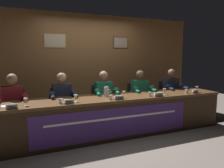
{
  "coord_description": "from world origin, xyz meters",
  "views": [
    {
      "loc": [
        -1.53,
        -3.73,
        1.53
      ],
      "look_at": [
        0.0,
        0.0,
        1.01
      ],
      "focal_mm": 33.55,
      "sensor_mm": 36.0,
      "label": 1
    }
  ],
  "objects_px": {
    "panelist_center": "(105,95)",
    "panelist_far_right": "(173,90)",
    "chair_left": "(62,110)",
    "water_cup_center": "(111,98)",
    "water_cup_left": "(61,101)",
    "document_stack_far_left": "(9,106)",
    "water_pitcher_central": "(107,92)",
    "chair_far_right": "(167,100)",
    "nameplate_far_right": "(195,91)",
    "nameplate_left": "(69,101)",
    "panelist_left": "(63,98)",
    "chair_right": "(137,102)",
    "nameplate_far_left": "(12,106)",
    "conference_table": "(114,109)",
    "water_cup_far_right": "(187,91)",
    "chair_center": "(102,106)",
    "juice_glass_right": "(164,90)",
    "water_cup_right": "(150,94)",
    "nameplate_right": "(159,94)",
    "panelist_right": "(141,92)",
    "panelist_far_left": "(13,102)",
    "juice_glass_far_left": "(26,100)",
    "juice_glass_left": "(76,97)",
    "juice_glass_center": "(124,93)",
    "nameplate_center": "(119,97)",
    "juice_glass_far_right": "(197,88)"
  },
  "relations": [
    {
      "from": "panelist_center",
      "to": "panelist_far_right",
      "type": "distance_m",
      "value": 1.78
    },
    {
      "from": "chair_left",
      "to": "water_cup_center",
      "type": "distance_m",
      "value": 1.2
    },
    {
      "from": "water_cup_left",
      "to": "water_cup_center",
      "type": "xyz_separation_m",
      "value": [
        0.89,
        -0.01,
        0.0
      ]
    },
    {
      "from": "document_stack_far_left",
      "to": "panelist_far_right",
      "type": "bearing_deg",
      "value": 8.36
    },
    {
      "from": "chair_left",
      "to": "water_pitcher_central",
      "type": "height_order",
      "value": "water_pitcher_central"
    },
    {
      "from": "water_pitcher_central",
      "to": "document_stack_far_left",
      "type": "bearing_deg",
      "value": -173.98
    },
    {
      "from": "chair_far_right",
      "to": "nameplate_far_right",
      "type": "relative_size",
      "value": 5.9
    },
    {
      "from": "nameplate_left",
      "to": "water_pitcher_central",
      "type": "bearing_deg",
      "value": 24.41
    },
    {
      "from": "panelist_left",
      "to": "chair_right",
      "type": "bearing_deg",
      "value": 6.38
    },
    {
      "from": "nameplate_far_left",
      "to": "water_cup_center",
      "type": "bearing_deg",
      "value": 2.4
    },
    {
      "from": "conference_table",
      "to": "water_cup_far_right",
      "type": "xyz_separation_m",
      "value": [
        1.63,
        -0.12,
        0.26
      ]
    },
    {
      "from": "panelist_left",
      "to": "chair_center",
      "type": "bearing_deg",
      "value": 12.61
    },
    {
      "from": "panelist_center",
      "to": "juice_glass_right",
      "type": "xyz_separation_m",
      "value": [
        1.09,
        -0.6,
        0.13
      ]
    },
    {
      "from": "panelist_center",
      "to": "water_cup_right",
      "type": "xyz_separation_m",
      "value": [
        0.71,
        -0.64,
        0.08
      ]
    },
    {
      "from": "nameplate_right",
      "to": "water_cup_far_right",
      "type": "height_order",
      "value": "water_cup_far_right"
    },
    {
      "from": "nameplate_left",
      "to": "panelist_right",
      "type": "height_order",
      "value": "panelist_right"
    },
    {
      "from": "nameplate_right",
      "to": "chair_far_right",
      "type": "xyz_separation_m",
      "value": [
        0.92,
        0.92,
        -0.36
      ]
    },
    {
      "from": "water_cup_far_right",
      "to": "water_pitcher_central",
      "type": "height_order",
      "value": "water_pitcher_central"
    },
    {
      "from": "water_cup_right",
      "to": "nameplate_far_left",
      "type": "bearing_deg",
      "value": -178.09
    },
    {
      "from": "panelist_far_left",
      "to": "water_cup_left",
      "type": "distance_m",
      "value": 1.0
    },
    {
      "from": "juice_glass_far_left",
      "to": "water_cup_far_right",
      "type": "xyz_separation_m",
      "value": [
        3.19,
        -0.06,
        -0.05
      ]
    },
    {
      "from": "juice_glass_far_left",
      "to": "nameplate_right",
      "type": "bearing_deg",
      "value": -3.11
    },
    {
      "from": "panelist_center",
      "to": "juice_glass_right",
      "type": "bearing_deg",
      "value": -28.7
    },
    {
      "from": "nameplate_left",
      "to": "juice_glass_right",
      "type": "distance_m",
      "value": 2.0
    },
    {
      "from": "nameplate_far_left",
      "to": "panelist_center",
      "type": "relative_size",
      "value": 0.13
    },
    {
      "from": "juice_glass_left",
      "to": "juice_glass_center",
      "type": "distance_m",
      "value": 0.94
    },
    {
      "from": "nameplate_left",
      "to": "panelist_right",
      "type": "bearing_deg",
      "value": 21.7
    },
    {
      "from": "panelist_left",
      "to": "juice_glass_left",
      "type": "distance_m",
      "value": 0.63
    },
    {
      "from": "nameplate_center",
      "to": "water_cup_right",
      "type": "height_order",
      "value": "water_cup_right"
    },
    {
      "from": "panelist_far_left",
      "to": "panelist_right",
      "type": "bearing_deg",
      "value": 0.0
    },
    {
      "from": "panelist_far_left",
      "to": "juice_glass_center",
      "type": "bearing_deg",
      "value": -16.07
    },
    {
      "from": "juice_glass_left",
      "to": "nameplate_far_right",
      "type": "bearing_deg",
      "value": -2.28
    },
    {
      "from": "water_cup_left",
      "to": "water_pitcher_central",
      "type": "height_order",
      "value": "water_pitcher_central"
    },
    {
      "from": "chair_left",
      "to": "water_cup_left",
      "type": "distance_m",
      "value": 0.93
    },
    {
      "from": "chair_right",
      "to": "water_pitcher_central",
      "type": "bearing_deg",
      "value": -150.98
    },
    {
      "from": "nameplate_left",
      "to": "juice_glass_center",
      "type": "distance_m",
      "value": 1.09
    },
    {
      "from": "chair_right",
      "to": "document_stack_far_left",
      "type": "relative_size",
      "value": 3.77
    },
    {
      "from": "conference_table",
      "to": "chair_center",
      "type": "relative_size",
      "value": 5.27
    },
    {
      "from": "nameplate_left",
      "to": "water_cup_center",
      "type": "height_order",
      "value": "water_cup_center"
    },
    {
      "from": "conference_table",
      "to": "juice_glass_far_right",
      "type": "distance_m",
      "value": 1.98
    },
    {
      "from": "juice_glass_left",
      "to": "water_cup_left",
      "type": "relative_size",
      "value": 1.46
    },
    {
      "from": "juice_glass_center",
      "to": "nameplate_far_right",
      "type": "height_order",
      "value": "juice_glass_center"
    },
    {
      "from": "nameplate_far_left",
      "to": "juice_glass_right",
      "type": "relative_size",
      "value": 1.33
    },
    {
      "from": "water_cup_center",
      "to": "panelist_far_right",
      "type": "distance_m",
      "value": 2.02
    },
    {
      "from": "chair_far_right",
      "to": "water_cup_far_right",
      "type": "bearing_deg",
      "value": -100.29
    },
    {
      "from": "water_cup_right",
      "to": "document_stack_far_left",
      "type": "distance_m",
      "value": 2.53
    },
    {
      "from": "juice_glass_left",
      "to": "panelist_center",
      "type": "bearing_deg",
      "value": 38.6
    },
    {
      "from": "water_cup_left",
      "to": "chair_far_right",
      "type": "xyz_separation_m",
      "value": [
        2.81,
        0.85,
        -0.35
      ]
    },
    {
      "from": "juice_glass_right",
      "to": "chair_right",
      "type": "bearing_deg",
      "value": 104.14
    },
    {
      "from": "juice_glass_left",
      "to": "water_cup_center",
      "type": "height_order",
      "value": "juice_glass_left"
    }
  ]
}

